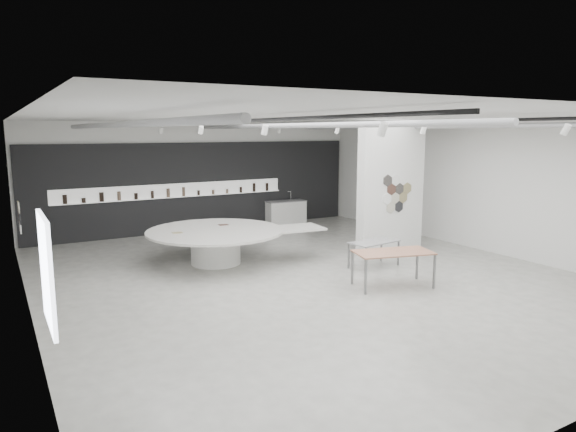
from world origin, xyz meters
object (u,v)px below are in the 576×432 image
sample_table_wood (393,254)px  partition_column (391,191)px  sample_table_stone (374,243)px  display_island (219,241)px  kitchen_counter (286,212)px

sample_table_wood → partition_column: bearing=50.0°
sample_table_wood → sample_table_stone: sample_table_wood is taller
sample_table_wood → display_island: bearing=123.8°
sample_table_wood → sample_table_stone: size_ratio=1.35×
partition_column → display_island: partition_column is taller
sample_table_stone → display_island: bearing=144.8°
partition_column → sample_table_stone: size_ratio=2.56×
display_island → kitchen_counter: size_ratio=3.07×
sample_table_stone → kitchen_counter: 6.78m
partition_column → sample_table_wood: size_ratio=1.89×
partition_column → sample_table_stone: 2.23m
partition_column → kitchen_counter: 5.71m
sample_table_wood → kitchen_counter: kitchen_counter is taller
display_island → kitchen_counter: (4.56, 4.32, -0.16)m
partition_column → sample_table_wood: 3.65m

